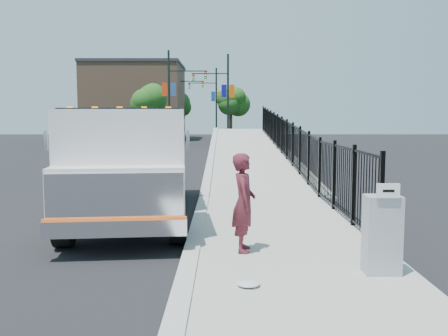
{
  "coord_description": "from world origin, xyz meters",
  "views": [
    {
      "loc": [
        0.59,
        -11.21,
        2.61
      ],
      "look_at": [
        0.61,
        2.0,
        1.23
      ],
      "focal_mm": 40.0,
      "sensor_mm": 36.0,
      "label": 1
    }
  ],
  "objects": [
    {
      "name": "tree_2",
      "position": [
        -4.73,
        49.89,
        3.95
      ],
      "size": [
        2.61,
        2.61,
        5.31
      ],
      "color": "#382314",
      "rests_on": "ground"
    },
    {
      "name": "worker",
      "position": [
        0.96,
        -2.18,
        1.03
      ],
      "size": [
        0.45,
        0.67,
        1.82
      ],
      "primitive_type": "imported",
      "rotation": [
        0.0,
        0.0,
        1.55
      ],
      "color": "#561C25",
      "rests_on": "sidewalk"
    },
    {
      "name": "utility_cabinet",
      "position": [
        3.1,
        -3.49,
        0.75
      ],
      "size": [
        0.55,
        0.4,
        1.25
      ],
      "primitive_type": "cube",
      "color": "gray",
      "rests_on": "sidewalk"
    },
    {
      "name": "light_pole_2",
      "position": [
        -4.36,
        42.93,
        4.36
      ],
      "size": [
        3.77,
        0.22,
        8.0
      ],
      "color": "black",
      "rests_on": "ground"
    },
    {
      "name": "ground",
      "position": [
        0.0,
        0.0,
        0.0
      ],
      "size": [
        120.0,
        120.0,
        0.0
      ],
      "primitive_type": "plane",
      "color": "black",
      "rests_on": "ground"
    },
    {
      "name": "ramp",
      "position": [
        2.12,
        16.0,
        0.0
      ],
      "size": [
        3.95,
        24.06,
        3.19
      ],
      "primitive_type": "cube",
      "rotation": [
        0.06,
        0.0,
        0.0
      ],
      "color": "#9E998E",
      "rests_on": "ground"
    },
    {
      "name": "tree_0",
      "position": [
        -5.81,
        34.11,
        3.95
      ],
      "size": [
        2.78,
        2.78,
        5.39
      ],
      "color": "#382314",
      "rests_on": "ground"
    },
    {
      "name": "building",
      "position": [
        -9.0,
        44.0,
        4.0
      ],
      "size": [
        10.0,
        10.0,
        8.0
      ],
      "primitive_type": "cube",
      "color": "#8C664C",
      "rests_on": "ground"
    },
    {
      "name": "light_pole_0",
      "position": [
        -3.61,
        30.61,
        4.36
      ],
      "size": [
        3.77,
        0.22,
        8.0
      ],
      "color": "black",
      "rests_on": "ground"
    },
    {
      "name": "iron_fence",
      "position": [
        3.55,
        12.0,
        0.9
      ],
      "size": [
        0.1,
        28.0,
        1.8
      ],
      "primitive_type": "cube",
      "color": "black",
      "rests_on": "ground"
    },
    {
      "name": "truck",
      "position": [
        -1.75,
        1.49,
        1.57
      ],
      "size": [
        3.4,
        8.38,
        2.8
      ],
      "rotation": [
        0.0,
        0.0,
        0.1
      ],
      "color": "black",
      "rests_on": "ground"
    },
    {
      "name": "arrow_sign",
      "position": [
        3.1,
        -3.71,
        1.48
      ],
      "size": [
        0.35,
        0.04,
        0.22
      ],
      "primitive_type": "cube",
      "color": "white",
      "rests_on": "utility_cabinet"
    },
    {
      "name": "light_pole_3",
      "position": [
        -0.51,
        45.81,
        4.36
      ],
      "size": [
        3.78,
        0.22,
        8.0
      ],
      "color": "black",
      "rests_on": "ground"
    },
    {
      "name": "sidewalk",
      "position": [
        1.93,
        -2.0,
        0.06
      ],
      "size": [
        3.55,
        12.0,
        0.12
      ],
      "primitive_type": "cube",
      "color": "#9E998E",
      "rests_on": "ground"
    },
    {
      "name": "light_pole_1",
      "position": [
        0.7,
        33.15,
        4.36
      ],
      "size": [
        3.78,
        0.22,
        8.0
      ],
      "color": "black",
      "rests_on": "ground"
    },
    {
      "name": "curb",
      "position": [
        0.0,
        -2.0,
        0.08
      ],
      "size": [
        0.3,
        12.0,
        0.16
      ],
      "primitive_type": "cube",
      "color": "#ADAAA3",
      "rests_on": "ground"
    },
    {
      "name": "debris",
      "position": [
        0.96,
        -4.1,
        0.16
      ],
      "size": [
        0.35,
        0.35,
        0.09
      ],
      "primitive_type": "ellipsoid",
      "color": "silver",
      "rests_on": "sidewalk"
    },
    {
      "name": "tree_1",
      "position": [
        1.38,
        41.39,
        3.93
      ],
      "size": [
        2.36,
        2.36,
        5.18
      ],
      "color": "#382314",
      "rests_on": "ground"
    }
  ]
}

